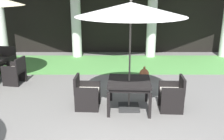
% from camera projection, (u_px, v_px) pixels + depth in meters
% --- Properties ---
extents(lawn_strip, '(12.79, 2.75, 0.01)m').
position_uv_depth(lawn_strip, '(114.00, 64.00, 10.31)').
color(lawn_strip, '#519347').
rests_on(lawn_strip, ground).
extents(patio_table_mid_left, '(1.08, 1.08, 0.74)m').
position_uv_depth(patio_table_mid_left, '(130.00, 84.00, 6.24)').
color(patio_table_mid_left, black).
rests_on(patio_table_mid_left, ground).
extents(patio_umbrella_mid_left, '(2.52, 2.52, 2.64)m').
position_uv_depth(patio_umbrella_mid_left, '(131.00, 10.00, 5.71)').
color(patio_umbrella_mid_left, '#2D2D2D').
rests_on(patio_umbrella_mid_left, ground).
extents(patio_chair_mid_left_east, '(0.58, 0.59, 0.86)m').
position_uv_depth(patio_chair_mid_left_east, '(173.00, 94.00, 6.25)').
color(patio_chair_mid_left_east, black).
rests_on(patio_chair_mid_left_east, ground).
extents(patio_chair_mid_left_west, '(0.62, 0.58, 0.84)m').
position_uv_depth(patio_chair_mid_left_west, '(87.00, 93.00, 6.37)').
color(patio_chair_mid_left_west, black).
rests_on(patio_chair_mid_left_west, ground).
extents(patio_chair_far_back_north, '(0.73, 0.68, 0.92)m').
position_uv_depth(patio_chair_far_back_north, '(5.00, 61.00, 9.10)').
color(patio_chair_far_back_north, black).
rests_on(patio_chair_far_back_north, ground).
extents(patio_chair_far_back_east, '(0.63, 0.66, 0.86)m').
position_uv_depth(patio_chair_far_back_east, '(16.00, 71.00, 8.03)').
color(patio_chair_far_back_east, black).
rests_on(patio_chair_far_back_east, ground).
extents(terracotta_urn, '(0.31, 0.31, 0.44)m').
position_uv_depth(terracotta_urn, '(145.00, 74.00, 8.48)').
color(terracotta_urn, '#9E5633').
rests_on(terracotta_urn, ground).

